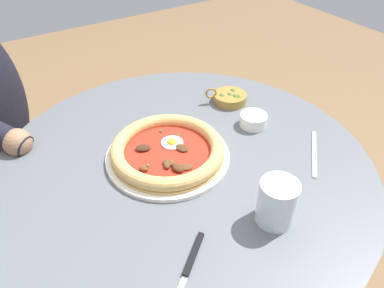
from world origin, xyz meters
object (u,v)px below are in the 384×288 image
dining_table (184,212)px  water_glass (276,205)px  steak_knife (188,268)px  ramekin_capers (253,120)px  olive_pan (230,97)px  pizza_on_plate (168,151)px  fork_utensil (314,153)px

dining_table → water_glass: water_glass is taller
water_glass → steak_knife: bearing=91.1°
steak_knife → ramekin_capers: (0.27, -0.38, 0.01)m
water_glass → olive_pan: bearing=-25.8°
ramekin_capers → pizza_on_plate: bearing=88.7°
ramekin_capers → olive_pan: olive_pan is taller
dining_table → steak_knife: 0.34m
dining_table → ramekin_capers: size_ratio=12.52×
dining_table → water_glass: size_ratio=9.43×
pizza_on_plate → olive_pan: size_ratio=2.55×
steak_knife → olive_pan: 0.56m
olive_pan → pizza_on_plate: bearing=114.0°
water_glass → ramekin_capers: 0.32m
water_glass → steak_knife: size_ratio=0.53×
dining_table → pizza_on_plate: 0.20m
olive_pan → steak_knife: bearing=135.5°
pizza_on_plate → fork_utensil: pizza_on_plate is taller
pizza_on_plate → fork_utensil: size_ratio=2.15×
steak_knife → fork_utensil: (0.10, -0.42, -0.00)m
pizza_on_plate → fork_utensil: (-0.18, -0.31, -0.02)m
pizza_on_plate → ramekin_capers: (-0.01, -0.26, -0.00)m
dining_table → olive_pan: (0.15, -0.25, 0.19)m
dining_table → pizza_on_plate: pizza_on_plate is taller
steak_knife → fork_utensil: size_ratio=1.31×
ramekin_capers → olive_pan: 0.13m
fork_utensil → steak_knife: bearing=103.5°
dining_table → olive_pan: size_ratio=7.78×
pizza_on_plate → ramekin_capers: size_ratio=4.09×
pizza_on_plate → dining_table: bearing=-140.6°
water_glass → olive_pan: size_ratio=0.83×
water_glass → steak_knife: (-0.00, 0.20, -0.04)m
steak_knife → pizza_on_plate: bearing=-23.0°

